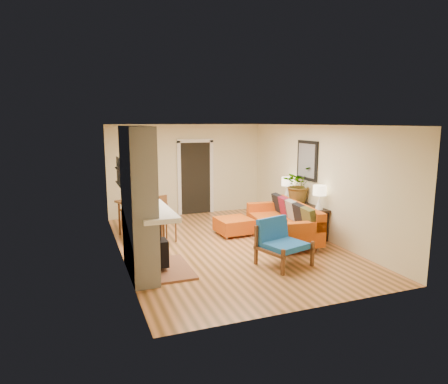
{
  "coord_description": "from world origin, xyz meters",
  "views": [
    {
      "loc": [
        -3.04,
        -7.85,
        2.67
      ],
      "look_at": [
        0.0,
        0.2,
        1.15
      ],
      "focal_mm": 32.0,
      "sensor_mm": 36.0,
      "label": 1
    }
  ],
  "objects": [
    {
      "name": "dining_table",
      "position": [
        -1.57,
        1.36,
        0.67
      ],
      "size": [
        1.27,
        1.93,
        1.02
      ],
      "color": "brown",
      "rests_on": "ground"
    },
    {
      "name": "room_shell",
      "position": [
        0.6,
        2.63,
        1.24
      ],
      "size": [
        6.5,
        6.5,
        6.5
      ],
      "color": "#D58852",
      "rests_on": "ground"
    },
    {
      "name": "fireplace",
      "position": [
        -2.0,
        -1.0,
        1.24
      ],
      "size": [
        1.09,
        1.68,
        2.6
      ],
      "color": "white",
      "rests_on": "ground"
    },
    {
      "name": "lamp_far",
      "position": [
        2.07,
        1.06,
        1.06
      ],
      "size": [
        0.3,
        0.3,
        0.54
      ],
      "color": "white",
      "rests_on": "console_table"
    },
    {
      "name": "lamp_near",
      "position": [
        2.07,
        -0.39,
        1.06
      ],
      "size": [
        0.3,
        0.3,
        0.54
      ],
      "color": "white",
      "rests_on": "console_table"
    },
    {
      "name": "ottoman",
      "position": [
        0.45,
        0.74,
        0.23
      ],
      "size": [
        0.83,
        0.83,
        0.39
      ],
      "color": "silver",
      "rests_on": "ground"
    },
    {
      "name": "blue_chair",
      "position": [
        0.52,
        -1.42,
        0.47
      ],
      "size": [
        1.02,
        1.01,
        0.87
      ],
      "color": "brown",
      "rests_on": "ground"
    },
    {
      "name": "houseplant",
      "position": [
        2.06,
        0.51,
        1.17
      ],
      "size": [
        1.0,
        0.95,
        0.89
      ],
      "primitive_type": "imported",
      "rotation": [
        0.0,
        0.0,
        0.4
      ],
      "color": "#1E5919",
      "rests_on": "console_table"
    },
    {
      "name": "console_table",
      "position": [
        2.07,
        0.31,
        0.58
      ],
      "size": [
        0.34,
        1.85,
        0.72
      ],
      "color": "black",
      "rests_on": "ground"
    },
    {
      "name": "sofa",
      "position": [
        1.44,
        -0.02,
        0.4
      ],
      "size": [
        1.22,
        2.39,
        0.9
      ],
      "color": "silver",
      "rests_on": "ground"
    }
  ]
}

